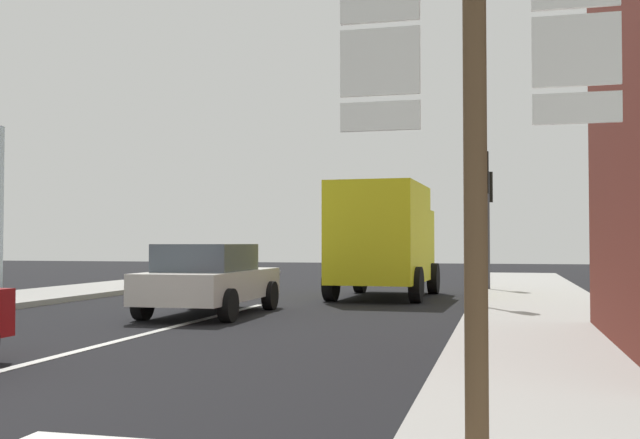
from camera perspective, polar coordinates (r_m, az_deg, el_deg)
ground_plane at (r=16.23m, az=-6.83°, el=-7.07°), size 80.00×80.00×0.00m
sidewalk_right at (r=13.22m, az=17.20°, el=-7.90°), size 3.01×44.00×0.14m
lane_centre_stripe at (r=12.58m, az=-13.34°, el=-8.54°), size 0.16×12.00×0.01m
sedan_far at (r=15.68m, az=-8.42°, el=-4.46°), size 2.01×4.22×1.47m
delivery_truck at (r=20.41m, az=4.90°, el=-1.36°), size 2.63×5.07×3.05m
route_sign_post at (r=4.55m, az=11.78°, el=3.49°), size 1.66×0.14×3.20m
traffic_light_near_right at (r=16.44m, az=12.24°, el=1.96°), size 0.30×0.49×3.46m
traffic_light_far_right at (r=22.76m, az=12.68°, el=1.21°), size 0.30×0.49×3.61m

